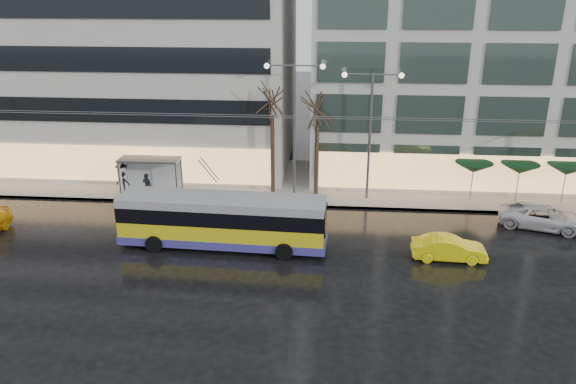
# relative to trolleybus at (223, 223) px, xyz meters

# --- Properties ---
(ground) EXTENTS (140.00, 140.00, 0.00)m
(ground) POSITION_rel_trolleybus_xyz_m (1.41, -2.79, -1.45)
(ground) COLOR black
(ground) RESTS_ON ground
(sidewalk) EXTENTS (80.00, 10.00, 0.15)m
(sidewalk) POSITION_rel_trolleybus_xyz_m (3.41, 11.21, -1.37)
(sidewalk) COLOR gray
(sidewalk) RESTS_ON ground
(kerb) EXTENTS (80.00, 0.10, 0.15)m
(kerb) POSITION_rel_trolleybus_xyz_m (3.41, 6.26, -1.37)
(kerb) COLOR slate
(kerb) RESTS_ON ground
(building_left) EXTENTS (34.00, 14.00, 22.00)m
(building_left) POSITION_rel_trolleybus_xyz_m (-14.59, 16.21, 9.70)
(building_left) COLOR beige
(building_left) RESTS_ON sidewalk
(building_right) EXTENTS (32.00, 14.00, 25.00)m
(building_right) POSITION_rel_trolleybus_xyz_m (20.41, 16.21, 11.20)
(building_right) COLOR beige
(building_right) RESTS_ON sidewalk
(trolleybus) EXTENTS (11.65, 4.74, 5.36)m
(trolleybus) POSITION_rel_trolleybus_xyz_m (0.00, 0.00, 0.00)
(trolleybus) COLOR gold
(trolleybus) RESTS_ON ground
(catenary) EXTENTS (42.24, 5.12, 7.00)m
(catenary) POSITION_rel_trolleybus_xyz_m (2.41, 5.15, 2.80)
(catenary) COLOR #595B60
(catenary) RESTS_ON ground
(bus_shelter) EXTENTS (4.20, 1.60, 2.51)m
(bus_shelter) POSITION_rel_trolleybus_xyz_m (-6.97, 7.90, 0.51)
(bus_shelter) COLOR #595B60
(bus_shelter) RESTS_ON sidewalk
(street_lamp_near) EXTENTS (3.96, 0.36, 9.03)m
(street_lamp_near) POSITION_rel_trolleybus_xyz_m (3.41, 8.01, 4.54)
(street_lamp_near) COLOR #595B60
(street_lamp_near) RESTS_ON sidewalk
(street_lamp_far) EXTENTS (3.96, 0.36, 8.53)m
(street_lamp_far) POSITION_rel_trolleybus_xyz_m (8.41, 8.01, 4.26)
(street_lamp_far) COLOR #595B60
(street_lamp_far) RESTS_ON sidewalk
(tree_a) EXTENTS (3.20, 3.20, 8.40)m
(tree_a) POSITION_rel_trolleybus_xyz_m (1.91, 8.21, 5.64)
(tree_a) COLOR black
(tree_a) RESTS_ON sidewalk
(tree_b) EXTENTS (3.20, 3.20, 7.70)m
(tree_b) POSITION_rel_trolleybus_xyz_m (4.91, 8.41, 4.95)
(tree_b) COLOR black
(tree_b) RESTS_ON sidewalk
(parasol_a) EXTENTS (2.50, 2.50, 2.65)m
(parasol_a) POSITION_rel_trolleybus_xyz_m (15.41, 8.21, 1.00)
(parasol_a) COLOR #595B60
(parasol_a) RESTS_ON sidewalk
(parasol_b) EXTENTS (2.50, 2.50, 2.65)m
(parasol_b) POSITION_rel_trolleybus_xyz_m (18.41, 8.21, 1.00)
(parasol_b) COLOR #595B60
(parasol_b) RESTS_ON sidewalk
(parasol_c) EXTENTS (2.50, 2.50, 2.65)m
(parasol_c) POSITION_rel_trolleybus_xyz_m (21.41, 8.21, 1.00)
(parasol_c) COLOR #595B60
(parasol_c) RESTS_ON sidewalk
(taxi_b) EXTENTS (3.97, 1.48, 1.29)m
(taxi_b) POSITION_rel_trolleybus_xyz_m (12.39, -0.57, -0.80)
(taxi_b) COLOR yellow
(taxi_b) RESTS_ON ground
(sedan_silver) EXTENTS (5.49, 3.70, 1.40)m
(sedan_silver) POSITION_rel_trolleybus_xyz_m (18.81, 4.20, -0.75)
(sedan_silver) COLOR silver
(sedan_silver) RESTS_ON ground
(pedestrian_a) EXTENTS (1.14, 1.15, 2.19)m
(pedestrian_a) POSITION_rel_trolleybus_xyz_m (-6.52, 6.61, 0.13)
(pedestrian_a) COLOR black
(pedestrian_a) RESTS_ON sidewalk
(pedestrian_b) EXTENTS (1.13, 1.00, 1.95)m
(pedestrian_b) POSITION_rel_trolleybus_xyz_m (-5.61, 9.06, -0.33)
(pedestrian_b) COLOR black
(pedestrian_b) RESTS_ON sidewalk
(pedestrian_c) EXTENTS (0.98, 0.83, 2.11)m
(pedestrian_c) POSITION_rel_trolleybus_xyz_m (-8.65, 7.67, -0.18)
(pedestrian_c) COLOR black
(pedestrian_c) RESTS_ON sidewalk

